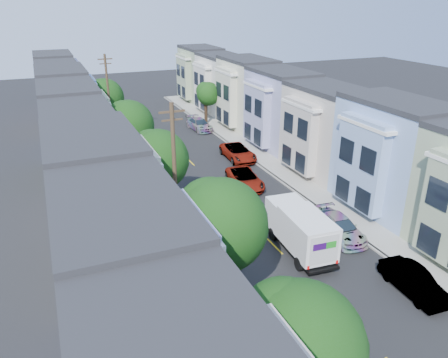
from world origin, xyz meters
name	(u,v)px	position (x,y,z in m)	size (l,w,h in m)	color
ground	(275,246)	(0.00, 0.00, 0.00)	(160.00, 160.00, 0.00)	black
road_slab	(201,172)	(0.00, 15.00, 0.01)	(12.00, 70.00, 0.02)	black
curb_left	(140,181)	(-6.05, 15.00, 0.07)	(0.30, 70.00, 0.15)	gray
curb_right	(256,163)	(6.05, 15.00, 0.07)	(0.30, 70.00, 0.15)	gray
sidewalk_left	(126,183)	(-7.35, 15.00, 0.07)	(2.60, 70.00, 0.15)	gray
sidewalk_right	(267,161)	(7.35, 15.00, 0.07)	(2.60, 70.00, 0.15)	gray
centerline	(201,172)	(0.00, 15.00, 0.00)	(0.12, 70.00, 0.01)	gold
townhouse_row_left	(83,190)	(-11.15, 15.00, 0.00)	(5.00, 70.00, 8.50)	beige
townhouse_row_right	(299,157)	(11.15, 15.00, 0.00)	(5.00, 70.00, 8.50)	beige
tree_a	(297,347)	(-6.30, -12.67, 4.55)	(4.70, 4.70, 6.92)	black
tree_b	(218,226)	(-6.30, -5.34, 5.63)	(4.70, 4.70, 8.00)	black
tree_c	(157,160)	(-6.30, 6.52, 5.00)	(4.47, 4.47, 7.26)	black
tree_d	(128,126)	(-6.30, 17.22, 4.83)	(4.70, 4.70, 7.20)	black
tree_e	(104,98)	(-6.30, 32.24, 4.46)	(4.70, 4.70, 6.82)	black
tree_far_r	(208,94)	(6.89, 31.16, 4.07)	(3.10, 3.10, 5.67)	black
utility_pole_near	(175,181)	(-6.30, 2.00, 5.15)	(1.60, 0.26, 10.00)	#42301E
utility_pole_far	(109,99)	(-6.30, 28.00, 5.15)	(1.60, 0.26, 10.00)	#42301E
fedex_truck	(300,229)	(1.25, -1.07, 1.67)	(2.40, 6.24, 2.99)	white
lead_sedan	(245,179)	(2.49, 10.17, 0.74)	(2.45, 5.32, 1.48)	black
parked_left_b	(275,347)	(-4.90, -8.88, 0.66)	(1.86, 4.43, 1.33)	black
parked_left_c	(212,258)	(-4.90, -0.64, 0.64)	(1.36, 3.86, 1.29)	#B3B9C0
parked_left_d	(154,177)	(-4.90, 13.87, 0.69)	(1.62, 4.24, 1.37)	#3D0405
parked_right_a	(413,282)	(4.90, -7.52, 0.74)	(1.56, 4.44, 1.48)	#5C5C5C
parked_right_b	(339,227)	(4.90, -0.54, 0.74)	(2.06, 4.91, 1.47)	white
parked_right_c	(238,152)	(4.90, 16.97, 0.77)	(2.55, 5.52, 1.53)	black
parked_right_d	(199,124)	(4.90, 29.06, 0.73)	(2.04, 4.86, 1.46)	black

